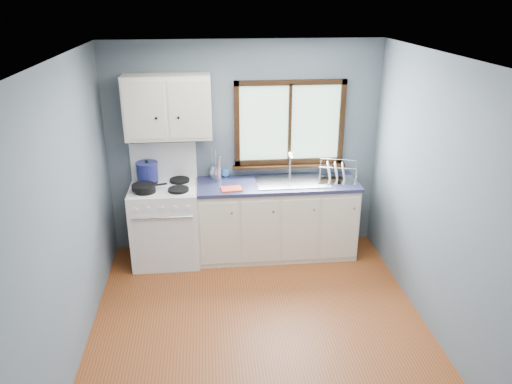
{
  "coord_description": "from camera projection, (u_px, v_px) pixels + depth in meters",
  "views": [
    {
      "loc": [
        -0.43,
        -3.86,
        2.97
      ],
      "look_at": [
        0.05,
        0.9,
        1.05
      ],
      "focal_mm": 35.0,
      "sensor_mm": 36.0,
      "label": 1
    }
  ],
  "objects": [
    {
      "name": "floor",
      "position": [
        260.0,
        331.0,
        4.72
      ],
      "size": [
        3.2,
        3.6,
        0.02
      ],
      "primitive_type": "cube",
      "color": "brown",
      "rests_on": "ground"
    },
    {
      "name": "wall_back",
      "position": [
        244.0,
        148.0,
        5.92
      ],
      "size": [
        3.2,
        0.02,
        2.5
      ],
      "primitive_type": "cube",
      "color": "slate",
      "rests_on": "ground"
    },
    {
      "name": "stockpot",
      "position": [
        147.0,
        171.0,
        5.69
      ],
      "size": [
        0.32,
        0.32,
        0.25
      ],
      "rotation": [
        0.0,
        0.0,
        -0.32
      ],
      "color": "navy",
      "rests_on": "gas_range"
    },
    {
      "name": "wall_left",
      "position": [
        66.0,
        218.0,
        4.1
      ],
      "size": [
        0.02,
        3.6,
        2.5
      ],
      "primitive_type": "cube",
      "color": "slate",
      "rests_on": "ground"
    },
    {
      "name": "soap_bottle",
      "position": [
        225.0,
        168.0,
        5.89
      ],
      "size": [
        0.1,
        0.1,
        0.23
      ],
      "primitive_type": "imported",
      "rotation": [
        0.0,
        0.0,
        -0.11
      ],
      "color": "#307CCC",
      "rests_on": "countertop"
    },
    {
      "name": "countertop",
      "position": [
        277.0,
        184.0,
        5.79
      ],
      "size": [
        1.89,
        0.64,
        0.04
      ],
      "primitive_type": "cube",
      "color": "#1E213E",
      "rests_on": "base_cabinets"
    },
    {
      "name": "dish_rack",
      "position": [
        337.0,
        176.0,
        5.82
      ],
      "size": [
        0.51,
        0.44,
        0.23
      ],
      "rotation": [
        0.0,
        0.0,
        -0.27
      ],
      "color": "silver",
      "rests_on": "countertop"
    },
    {
      "name": "sink",
      "position": [
        292.0,
        187.0,
        5.82
      ],
      "size": [
        0.84,
        0.46,
        0.44
      ],
      "color": "silver",
      "rests_on": "countertop"
    },
    {
      "name": "window",
      "position": [
        290.0,
        129.0,
        5.85
      ],
      "size": [
        1.36,
        0.1,
        1.03
      ],
      "color": "#9EC6A8",
      "rests_on": "wall_back"
    },
    {
      "name": "upper_cabinets",
      "position": [
        168.0,
        107.0,
        5.46
      ],
      "size": [
        0.95,
        0.35,
        0.7
      ],
      "color": "beige",
      "rests_on": "wall_back"
    },
    {
      "name": "wall_right",
      "position": [
        442.0,
        202.0,
        4.4
      ],
      "size": [
        0.02,
        3.6,
        2.5
      ],
      "primitive_type": "cube",
      "color": "slate",
      "rests_on": "ground"
    },
    {
      "name": "ceiling",
      "position": [
        261.0,
        58.0,
        3.78
      ],
      "size": [
        3.2,
        3.6,
        0.02
      ],
      "primitive_type": "cube",
      "color": "white",
      "rests_on": "wall_back"
    },
    {
      "name": "skillet",
      "position": [
        144.0,
        187.0,
        5.47
      ],
      "size": [
        0.42,
        0.33,
        0.05
      ],
      "rotation": [
        0.0,
        0.0,
        0.31
      ],
      "color": "black",
      "rests_on": "gas_range"
    },
    {
      "name": "gas_range",
      "position": [
        166.0,
        221.0,
        5.8
      ],
      "size": [
        0.76,
        0.69,
        1.36
      ],
      "color": "white",
      "rests_on": "floor"
    },
    {
      "name": "wall_front",
      "position": [
        299.0,
        351.0,
        2.58
      ],
      "size": [
        3.2,
        0.02,
        2.5
      ],
      "primitive_type": "cube",
      "color": "slate",
      "rests_on": "ground"
    },
    {
      "name": "utensil_crock",
      "position": [
        215.0,
        171.0,
        5.88
      ],
      "size": [
        0.17,
        0.17,
        0.42
      ],
      "rotation": [
        0.0,
        0.0,
        0.34
      ],
      "color": "silver",
      "rests_on": "countertop"
    },
    {
      "name": "dish_towel",
      "position": [
        231.0,
        189.0,
        5.57
      ],
      "size": [
        0.24,
        0.19,
        0.02
      ],
      "primitive_type": "cube",
      "rotation": [
        0.0,
        0.0,
        0.11
      ],
      "color": "#EB452D",
      "rests_on": "countertop"
    },
    {
      "name": "thermos",
      "position": [
        218.0,
        169.0,
        5.76
      ],
      "size": [
        0.08,
        0.08,
        0.31
      ],
      "primitive_type": "cylinder",
      "rotation": [
        0.0,
        0.0,
        -0.07
      ],
      "color": "silver",
      "rests_on": "countertop"
    },
    {
      "name": "base_cabinets",
      "position": [
        276.0,
        222.0,
        5.97
      ],
      "size": [
        1.85,
        0.6,
        0.88
      ],
      "color": "beige",
      "rests_on": "floor"
    }
  ]
}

